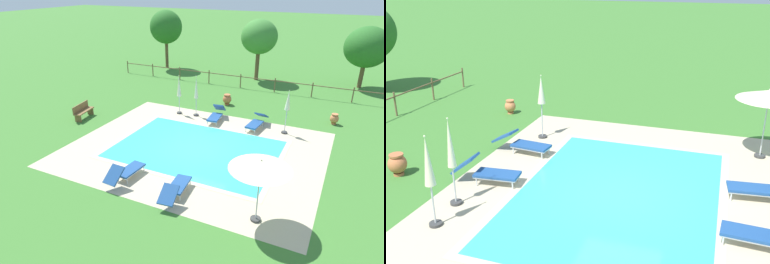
% 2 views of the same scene
% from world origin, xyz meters
% --- Properties ---
extents(ground_plane, '(160.00, 160.00, 0.00)m').
position_xyz_m(ground_plane, '(0.00, 0.00, 0.00)').
color(ground_plane, '#3D752D').
extents(pool_deck_paving, '(11.78, 9.58, 0.01)m').
position_xyz_m(pool_deck_paving, '(0.00, 0.00, 0.00)').
color(pool_deck_paving, '#BCAD8E').
rests_on(pool_deck_paving, ground).
extents(swimming_pool_water, '(7.59, 5.38, 0.01)m').
position_xyz_m(swimming_pool_water, '(0.00, 0.00, 0.01)').
color(swimming_pool_water, '#38C6D1').
rests_on(swimming_pool_water, ground).
extents(pool_coping_rim, '(8.07, 5.86, 0.01)m').
position_xyz_m(pool_coping_rim, '(0.00, 0.00, 0.01)').
color(pool_coping_rim, beige).
rests_on(pool_coping_rim, ground).
extents(sun_lounger_north_near_steps, '(0.81, 2.05, 0.84)m').
position_xyz_m(sun_lounger_north_near_steps, '(-0.51, 3.77, 0.37)').
color(sun_lounger_north_near_steps, navy).
rests_on(sun_lounger_north_near_steps, ground).
extents(sun_lounger_north_mid, '(0.83, 2.11, 0.74)m').
position_xyz_m(sun_lounger_north_mid, '(0.99, -3.81, 0.36)').
color(sun_lounger_north_mid, navy).
rests_on(sun_lounger_north_mid, ground).
extents(sun_lounger_north_far, '(0.80, 2.11, 0.74)m').
position_xyz_m(sun_lounger_north_far, '(1.88, 3.77, 0.36)').
color(sun_lounger_north_far, navy).
rests_on(sun_lounger_north_far, ground).
extents(sun_lounger_north_end, '(0.72, 2.03, 0.85)m').
position_xyz_m(sun_lounger_north_end, '(-1.38, -3.70, 0.37)').
color(sun_lounger_north_end, navy).
rests_on(sun_lounger_north_end, ground).
extents(patio_umbrella_open_foreground, '(2.05, 2.05, 2.35)m').
position_xyz_m(patio_umbrella_open_foreground, '(4.09, -3.88, 2.14)').
color(patio_umbrella_open_foreground, '#383838').
rests_on(patio_umbrella_open_foreground, ground).
extents(patio_umbrella_closed_row_west, '(0.32, 0.32, 2.37)m').
position_xyz_m(patio_umbrella_closed_row_west, '(-2.96, 3.85, 1.55)').
color(patio_umbrella_closed_row_west, '#383838').
rests_on(patio_umbrella_closed_row_west, ground).
extents(patio_umbrella_closed_row_mid_west, '(0.32, 0.32, 2.38)m').
position_xyz_m(patio_umbrella_closed_row_mid_west, '(3.43, 3.73, 1.64)').
color(patio_umbrella_closed_row_mid_west, '#383838').
rests_on(patio_umbrella_closed_row_mid_west, ground).
extents(patio_umbrella_closed_row_centre, '(0.32, 0.32, 2.44)m').
position_xyz_m(patio_umbrella_closed_row_centre, '(-1.88, 3.97, 1.53)').
color(patio_umbrella_closed_row_centre, '#383838').
rests_on(patio_umbrella_closed_row_centre, ground).
extents(terracotta_urn_near_fence, '(0.56, 0.56, 0.69)m').
position_xyz_m(terracotta_urn_near_fence, '(-0.92, 6.64, 0.37)').
color(terracotta_urn_near_fence, '#B7663D').
rests_on(terracotta_urn_near_fence, ground).
extents(terracotta_urn_by_tree, '(0.47, 0.47, 0.61)m').
position_xyz_m(terracotta_urn_by_tree, '(5.67, 6.20, 0.33)').
color(terracotta_urn_by_tree, '#C67547').
rests_on(terracotta_urn_by_tree, ground).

